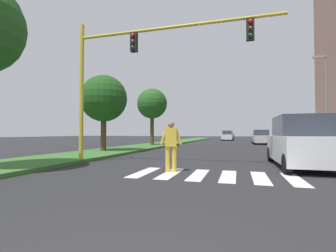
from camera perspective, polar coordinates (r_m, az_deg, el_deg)
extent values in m
plane|color=#262628|center=(31.28, 14.68, -3.98)|extent=(140.00, 140.00, 0.00)
cube|color=silver|center=(8.26, -5.55, -10.65)|extent=(0.45, 2.20, 0.01)
cube|color=silver|center=(7.98, 0.58, -10.98)|extent=(0.45, 2.20, 0.01)
cube|color=silver|center=(7.79, 7.10, -11.20)|extent=(0.45, 2.20, 0.01)
cube|color=silver|center=(7.70, 13.86, -11.27)|extent=(0.45, 2.20, 0.01)
cube|color=silver|center=(7.72, 20.68, -11.19)|extent=(0.45, 2.20, 0.01)
cube|color=silver|center=(7.84, 27.37, -10.96)|extent=(0.45, 2.20, 0.01)
cube|color=#386B2D|center=(30.40, 0.33, -3.96)|extent=(3.63, 64.00, 0.15)
cylinder|color=#4C3823|center=(16.64, -14.79, -1.22)|extent=(0.36, 0.36, 2.52)
sphere|color=#1E4C19|center=(16.80, -14.74, 6.23)|extent=(3.07, 3.07, 3.07)
cylinder|color=#4C3823|center=(24.07, -3.74, -0.61)|extent=(0.36, 0.36, 3.17)
sphere|color=#23561E|center=(24.24, -3.73, 5.24)|extent=(2.96, 2.96, 2.96)
cube|color=#9E9991|center=(30.19, 30.29, -3.75)|extent=(3.00, 64.00, 0.15)
cylinder|color=gold|center=(11.66, -19.49, 7.58)|extent=(0.18, 0.18, 6.00)
cylinder|color=gold|center=(10.58, 1.12, 22.05)|extent=(8.42, 0.12, 0.12)
cube|color=black|center=(10.93, -7.93, 18.71)|extent=(0.28, 0.20, 0.80)
sphere|color=red|center=(10.93, -8.19, 20.19)|extent=(0.16, 0.16, 0.16)
sphere|color=#4C380F|center=(10.83, -8.20, 18.92)|extent=(0.16, 0.16, 0.16)
sphere|color=#0F3F19|center=(10.74, -8.21, 17.62)|extent=(0.16, 0.16, 0.16)
cube|color=black|center=(10.12, 18.62, 20.51)|extent=(0.28, 0.20, 0.80)
sphere|color=red|center=(10.11, 18.64, 22.14)|extent=(0.16, 0.16, 0.16)
sphere|color=#4C380F|center=(10.00, 18.65, 20.77)|extent=(0.16, 0.16, 0.16)
sphere|color=#0F3F19|center=(9.91, 18.66, 19.38)|extent=(0.16, 0.16, 0.16)
cylinder|color=slate|center=(23.71, 32.99, 4.92)|extent=(0.14, 0.14, 7.50)
cube|color=gray|center=(24.24, 31.69, 13.54)|extent=(0.90, 0.24, 0.16)
cylinder|color=gold|center=(8.25, 1.47, -7.72)|extent=(0.19, 0.19, 0.85)
cylinder|color=gold|center=(8.26, -0.06, -7.71)|extent=(0.19, 0.19, 0.85)
cube|color=gold|center=(8.21, 0.70, -2.61)|extent=(0.42, 0.31, 0.62)
cylinder|color=gold|center=(8.20, 2.38, -2.39)|extent=(0.28, 0.14, 0.58)
cylinder|color=gold|center=(8.23, -0.97, -2.39)|extent=(0.28, 0.14, 0.58)
sphere|color=#8C664C|center=(8.21, 0.70, 0.32)|extent=(0.26, 0.26, 0.22)
cube|color=silver|center=(10.62, 28.72, -4.67)|extent=(1.95, 4.62, 0.96)
cube|color=#2D333D|center=(10.83, 28.37, 0.02)|extent=(1.70, 2.55, 0.79)
cylinder|color=black|center=(8.66, 25.95, -7.96)|extent=(0.23, 0.64, 0.64)
cylinder|color=black|center=(12.64, 30.65, -5.86)|extent=(0.23, 0.64, 0.64)
cylinder|color=black|center=(12.30, 22.77, -6.08)|extent=(0.23, 0.64, 0.64)
cube|color=#B7B7BC|center=(30.72, 20.87, -2.81)|extent=(1.89, 4.37, 0.80)
cube|color=#2D333D|center=(30.93, 20.82, -1.45)|extent=(1.64, 1.98, 0.66)
cylinder|color=black|center=(29.12, 22.85, -3.45)|extent=(0.23, 0.64, 0.64)
cylinder|color=black|center=(28.94, 19.58, -3.49)|extent=(0.23, 0.64, 0.64)
cylinder|color=black|center=(32.53, 22.04, -3.26)|extent=(0.23, 0.64, 0.64)
cylinder|color=black|center=(32.38, 19.10, -3.29)|extent=(0.23, 0.64, 0.64)
cube|color=silver|center=(44.15, 13.69, -2.47)|extent=(1.93, 4.09, 0.83)
cube|color=#2D333D|center=(43.94, 13.66, -1.49)|extent=(1.63, 1.87, 0.68)
cylinder|color=black|center=(45.78, 12.84, -2.84)|extent=(0.24, 0.65, 0.64)
cylinder|color=black|center=(45.65, 14.85, -2.83)|extent=(0.24, 0.65, 0.64)
cylinder|color=black|center=(42.68, 12.44, -2.93)|extent=(0.24, 0.65, 0.64)
cylinder|color=black|center=(42.54, 14.60, -2.92)|extent=(0.24, 0.65, 0.64)
cube|color=maroon|center=(56.16, 14.02, -2.28)|extent=(2.20, 4.49, 0.84)
cube|color=#2D333D|center=(55.94, 13.99, -1.50)|extent=(1.76, 2.10, 0.69)
cylinder|color=black|center=(57.98, 13.45, -2.57)|extent=(0.28, 0.66, 0.64)
cylinder|color=black|center=(57.77, 15.05, -2.57)|extent=(0.28, 0.66, 0.64)
cylinder|color=black|center=(54.58, 12.94, -2.64)|extent=(0.28, 0.66, 0.64)
cylinder|color=black|center=(54.36, 14.64, -2.63)|extent=(0.28, 0.66, 0.64)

